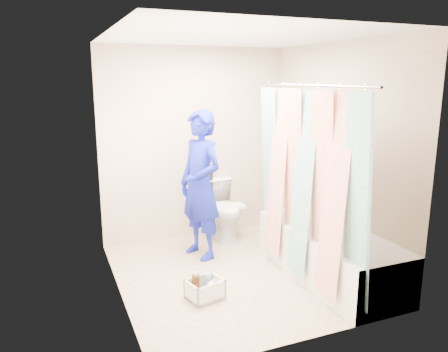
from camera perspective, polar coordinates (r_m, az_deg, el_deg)
name	(u,v)px	position (r m, az deg, el deg)	size (l,w,h in m)	color
floor	(236,274)	(4.72, 1.62, -12.64)	(2.60, 2.60, 0.00)	tan
ceiling	(238,36)	(4.28, 1.83, 17.82)	(2.40, 2.60, 0.02)	white
wall_back	(195,144)	(5.54, -3.76, 4.17)	(2.40, 0.02, 2.40)	beige
wall_front	(310,193)	(3.23, 11.12, -2.20)	(2.40, 0.02, 2.40)	beige
wall_left	(114,172)	(4.02, -14.14, 0.57)	(0.02, 2.60, 2.40)	beige
wall_right	(337,154)	(4.94, 14.55, 2.77)	(0.02, 2.60, 2.40)	beige
bathtub	(329,253)	(4.67, 13.55, -9.70)	(0.70, 1.75, 0.50)	silver
curtain_rod	(308,85)	(4.14, 10.97, 11.54)	(0.02, 0.02, 1.90)	silver
shower_curtain	(304,184)	(4.26, 10.45, -1.07)	(0.06, 1.75, 1.80)	white
toilet	(223,209)	(5.61, -0.16, -4.33)	(0.42, 0.73, 0.75)	white
tank_lid	(226,207)	(5.49, 0.29, -4.03)	(0.46, 0.20, 0.03)	white
tank_internals	(214,178)	(5.69, -1.28, -0.33)	(0.18, 0.06, 0.24)	black
plumber	(201,185)	(4.91, -3.09, -1.20)	(0.61, 0.40, 1.68)	#0E1193
cleaning_caddy	(206,290)	(4.21, -2.39, -14.61)	(0.37, 0.32, 0.24)	silver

